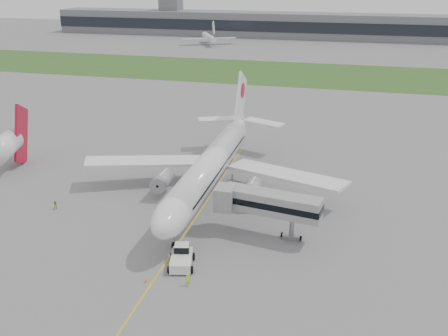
% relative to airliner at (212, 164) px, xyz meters
% --- Properties ---
extents(ground, '(600.00, 600.00, 0.00)m').
position_rel_airliner_xyz_m(ground, '(0.00, -4.87, -5.66)').
color(ground, gray).
rests_on(ground, ground).
extents(apron_markings, '(70.00, 70.00, 0.04)m').
position_rel_airliner_xyz_m(apron_markings, '(0.00, -9.87, -5.66)').
color(apron_markings, gold).
rests_on(apron_markings, ground).
extents(grass_strip, '(600.00, 50.00, 0.02)m').
position_rel_airliner_xyz_m(grass_strip, '(0.00, 115.13, -5.65)').
color(grass_strip, '#3C5C22').
rests_on(grass_strip, ground).
extents(terminal_building, '(320.00, 22.30, 14.00)m').
position_rel_airliner_xyz_m(terminal_building, '(0.00, 225.00, 1.34)').
color(terminal_building, slate).
rests_on(terminal_building, ground).
extents(control_tower, '(12.00, 12.00, 56.00)m').
position_rel_airliner_xyz_m(control_tower, '(-90.00, 227.13, -5.66)').
color(control_tower, slate).
rests_on(control_tower, ground).
extents(airliner, '(48.13, 53.95, 17.88)m').
position_rel_airliner_xyz_m(airliner, '(0.00, 0.00, 0.00)').
color(airliner, white).
rests_on(airliner, ground).
extents(pushback_tug, '(4.30, 5.49, 2.54)m').
position_rel_airliner_xyz_m(pushback_tug, '(2.31, -23.69, -4.49)').
color(pushback_tug, white).
rests_on(pushback_tug, ground).
extents(jet_bridge, '(16.11, 5.69, 7.35)m').
position_rel_airliner_xyz_m(jet_bridge, '(11.68, -12.99, -0.23)').
color(jet_bridge, '#9C9B9E').
rests_on(jet_bridge, ground).
extents(safety_cone_left, '(0.41, 0.41, 0.56)m').
position_rel_airliner_xyz_m(safety_cone_left, '(-0.81, -28.83, -5.38)').
color(safety_cone_left, orange).
rests_on(safety_cone_left, ground).
extents(safety_cone_right, '(0.43, 0.43, 0.60)m').
position_rel_airliner_xyz_m(safety_cone_right, '(0.50, -23.20, -5.36)').
color(safety_cone_right, orange).
rests_on(safety_cone_right, ground).
extents(ground_crew_near, '(0.66, 0.46, 1.72)m').
position_rel_airliner_xyz_m(ground_crew_near, '(4.65, -28.18, -4.80)').
color(ground_crew_near, '#C7FF2A').
rests_on(ground_crew_near, ground).
extents(ground_crew_far, '(0.98, 0.95, 1.59)m').
position_rel_airliner_xyz_m(ground_crew_far, '(-23.62, -12.95, -4.86)').
color(ground_crew_far, '#93C520').
rests_on(ground_crew_far, ground).
extents(neighbor_aircraft, '(7.01, 16.23, 13.09)m').
position_rel_airliner_xyz_m(neighbor_aircraft, '(-42.31, 0.50, -0.47)').
color(neighbor_aircraft, '#A60921').
rests_on(neighbor_aircraft, ground).
extents(distant_aircraft_left, '(37.57, 36.09, 11.12)m').
position_rel_airliner_xyz_m(distant_aircraft_left, '(-53.22, 183.89, -5.66)').
color(distant_aircraft_left, white).
rests_on(distant_aircraft_left, ground).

